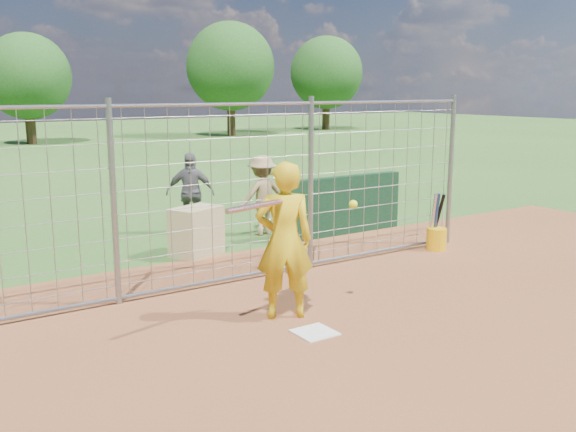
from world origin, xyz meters
TOP-DOWN VIEW (x-y plane):
  - ground at (0.00, 0.00)m, footprint 100.00×100.00m
  - home_plate at (0.00, -0.20)m, footprint 0.43×0.43m
  - dugout_wall at (3.40, 3.60)m, footprint 2.60×0.20m
  - batter at (0.01, 0.44)m, footprint 0.81×0.69m
  - bystander_b at (1.02, 5.24)m, footprint 0.98×0.78m
  - bystander_c at (2.11, 4.41)m, footprint 0.98×0.57m
  - equipment_bin at (0.41, 3.70)m, footprint 0.95×0.80m
  - equipment_in_play at (-0.17, 0.23)m, footprint 1.77×0.30m
  - bucket_with_bats at (3.96, 1.76)m, footprint 0.34×0.36m
  - backstop_fence at (0.00, 2.00)m, footprint 9.08×0.08m
  - tree_line at (3.13, 28.13)m, footprint 44.66×6.72m

SIDE VIEW (x-z plane):
  - ground at x=0.00m, z-range 0.00..0.00m
  - home_plate at x=0.00m, z-range 0.00..0.02m
  - bucket_with_bats at x=3.96m, z-range -0.24..0.73m
  - equipment_bin at x=0.41m, z-range 0.00..0.80m
  - dugout_wall at x=3.40m, z-range 0.00..1.10m
  - bystander_c at x=2.11m, z-range 0.00..1.49m
  - bystander_b at x=1.02m, z-range 0.00..1.55m
  - batter at x=0.01m, z-range 0.00..1.89m
  - backstop_fence at x=0.00m, z-range -0.04..2.56m
  - equipment_in_play at x=-0.17m, z-range 1.33..1.50m
  - tree_line at x=3.13m, z-range 0.47..6.95m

